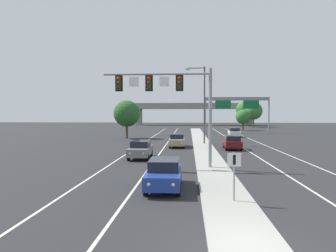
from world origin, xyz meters
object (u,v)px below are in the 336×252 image
(car_oncoming_tan, at_px, (177,140))
(car_receding_darkred, at_px, (232,142))
(car_oncoming_blue, at_px, (164,173))
(highway_sign_gantry, at_px, (237,103))
(tree_far_right_c, at_px, (245,110))
(street_lamp_median, at_px, (203,100))
(tree_far_right_b, at_px, (254,111))
(tree_far_left_b, at_px, (127,114))
(tree_far_right_a, at_px, (243,117))
(car_oncoming_grey, at_px, (141,149))
(median_sign_post, at_px, (234,169))
(car_receding_white, at_px, (234,132))
(overhead_signal_mast, at_px, (172,94))

(car_oncoming_tan, height_order, car_receding_darkred, same)
(car_oncoming_blue, relative_size, highway_sign_gantry, 0.34)
(car_oncoming_blue, xyz_separation_m, tree_far_right_c, (19.55, 86.57, 4.51))
(street_lamp_median, relative_size, tree_far_right_b, 1.36)
(car_oncoming_tan, relative_size, tree_far_left_b, 0.73)
(tree_far_left_b, bearing_deg, street_lamp_median, -38.39)
(highway_sign_gantry, xyz_separation_m, tree_far_right_c, (8.26, 37.75, -0.83))
(tree_far_right_a, bearing_deg, car_receding_darkred, -101.38)
(car_oncoming_blue, bearing_deg, car_oncoming_grey, 105.00)
(highway_sign_gantry, distance_m, tree_far_right_a, 10.53)
(car_oncoming_blue, relative_size, tree_far_left_b, 0.72)
(street_lamp_median, distance_m, car_oncoming_tan, 6.73)
(tree_far_right_c, bearing_deg, car_oncoming_tan, -106.67)
(median_sign_post, height_order, car_oncoming_blue, median_sign_post)
(car_oncoming_grey, height_order, tree_far_left_b, tree_far_left_b)
(car_receding_white, bearing_deg, car_oncoming_grey, -114.55)
(median_sign_post, bearing_deg, tree_far_right_a, 79.94)
(highway_sign_gantry, xyz_separation_m, tree_far_right_b, (8.88, 26.85, -1.35))
(street_lamp_median, distance_m, tree_far_left_b, 15.22)
(car_oncoming_blue, bearing_deg, car_receding_darkred, 71.79)
(tree_far_right_c, bearing_deg, highway_sign_gantry, -102.35)
(highway_sign_gantry, xyz_separation_m, tree_far_left_b, (-20.00, -15.26, -2.12))
(car_oncoming_grey, relative_size, tree_far_left_b, 0.72)
(overhead_signal_mast, distance_m, tree_far_left_b, 28.83)
(tree_far_right_c, bearing_deg, tree_far_right_b, -86.73)
(car_oncoming_tan, xyz_separation_m, tree_far_right_c, (19.63, 65.58, 4.51))
(overhead_signal_mast, xyz_separation_m, car_oncoming_grey, (-3.10, 5.16, -4.70))
(tree_far_right_b, height_order, tree_far_right_c, tree_far_right_c)
(tree_far_right_a, bearing_deg, car_oncoming_blue, -103.65)
(highway_sign_gantry, bearing_deg, tree_far_right_c, 77.65)
(car_oncoming_blue, bearing_deg, car_oncoming_tan, 90.22)
(overhead_signal_mast, bearing_deg, car_receding_white, 74.04)
(overhead_signal_mast, relative_size, median_sign_post, 3.62)
(street_lamp_median, height_order, car_receding_white, street_lamp_median)
(car_oncoming_grey, bearing_deg, car_receding_white, 65.45)
(car_oncoming_blue, distance_m, car_oncoming_grey, 11.70)
(tree_far_right_a, bearing_deg, tree_far_left_b, -132.57)
(overhead_signal_mast, bearing_deg, car_oncoming_grey, 121.05)
(car_oncoming_grey, relative_size, car_receding_darkred, 0.99)
(tree_far_right_c, bearing_deg, overhead_signal_mast, -103.61)
(car_oncoming_blue, height_order, tree_far_right_c, tree_far_right_c)
(car_receding_white, relative_size, tree_far_right_c, 0.55)
(tree_far_right_a, bearing_deg, tree_far_right_b, 70.82)
(car_oncoming_grey, relative_size, tree_far_right_a, 0.89)
(car_oncoming_blue, bearing_deg, tree_far_right_b, 75.07)
(car_oncoming_blue, xyz_separation_m, highway_sign_gantry, (11.29, 48.82, 5.34))
(car_receding_darkred, height_order, tree_far_right_a, tree_far_right_a)
(tree_far_right_a, bearing_deg, median_sign_post, -100.06)
(car_oncoming_tan, relative_size, highway_sign_gantry, 0.34)
(median_sign_post, height_order, car_oncoming_grey, median_sign_post)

